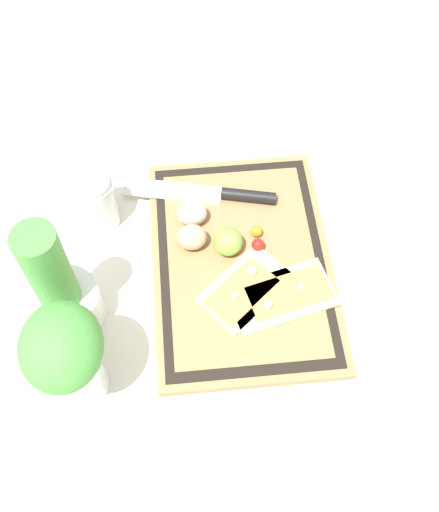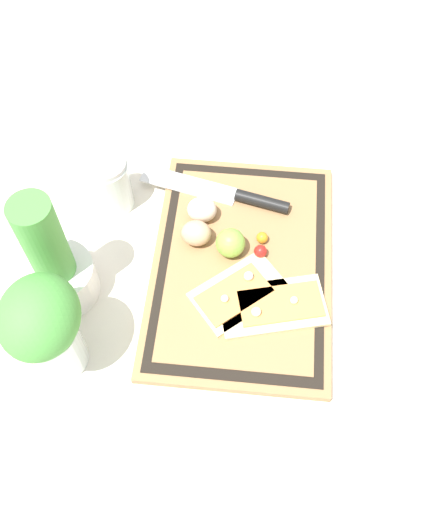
% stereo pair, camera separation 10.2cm
% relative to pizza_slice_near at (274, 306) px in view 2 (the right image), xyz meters
% --- Properties ---
extents(ground_plane, '(6.00, 6.00, 0.00)m').
position_rel_pizza_slice_near_xyz_m(ground_plane, '(0.08, 0.06, -0.02)').
color(ground_plane, silver).
extents(cutting_board, '(0.45, 0.31, 0.02)m').
position_rel_pizza_slice_near_xyz_m(cutting_board, '(0.08, 0.06, -0.01)').
color(cutting_board, '#997047').
rests_on(cutting_board, ground_plane).
extents(pizza_slice_near, '(0.13, 0.19, 0.02)m').
position_rel_pizza_slice_near_xyz_m(pizza_slice_near, '(0.00, 0.00, 0.00)').
color(pizza_slice_near, beige).
rests_on(pizza_slice_near, cutting_board).
extents(pizza_slice_far, '(0.17, 0.18, 0.02)m').
position_rel_pizza_slice_near_xyz_m(pizza_slice_far, '(0.02, 0.06, 0.00)').
color(pizza_slice_far, beige).
rests_on(pizza_slice_far, cutting_board).
extents(knife, '(0.09, 0.28, 0.02)m').
position_rel_pizza_slice_near_xyz_m(knife, '(0.22, 0.08, 0.00)').
color(knife, silver).
rests_on(knife, cutting_board).
extents(egg_brown, '(0.05, 0.05, 0.05)m').
position_rel_pizza_slice_near_xyz_m(egg_brown, '(0.12, 0.14, 0.02)').
color(egg_brown, tan).
rests_on(egg_brown, cutting_board).
extents(egg_pink, '(0.05, 0.05, 0.05)m').
position_rel_pizza_slice_near_xyz_m(egg_pink, '(0.17, 0.14, 0.02)').
color(egg_pink, beige).
rests_on(egg_pink, cutting_board).
extents(lime, '(0.05, 0.05, 0.05)m').
position_rel_pizza_slice_near_xyz_m(lime, '(0.10, 0.08, 0.02)').
color(lime, '#7FB742').
rests_on(lime, cutting_board).
extents(cherry_tomato_red, '(0.02, 0.02, 0.02)m').
position_rel_pizza_slice_near_xyz_m(cherry_tomato_red, '(0.10, 0.03, 0.01)').
color(cherry_tomato_red, red).
rests_on(cherry_tomato_red, cutting_board).
extents(cherry_tomato_yellow, '(0.02, 0.02, 0.02)m').
position_rel_pizza_slice_near_xyz_m(cherry_tomato_yellow, '(0.13, 0.03, 0.01)').
color(cherry_tomato_yellow, orange).
rests_on(cherry_tomato_yellow, cutting_board).
extents(herb_pot, '(0.12, 0.12, 0.24)m').
position_rel_pizza_slice_near_xyz_m(herb_pot, '(0.01, 0.36, 0.06)').
color(herb_pot, white).
rests_on(herb_pot, ground_plane).
extents(sauce_jar, '(0.08, 0.08, 0.11)m').
position_rel_pizza_slice_near_xyz_m(sauce_jar, '(0.20, 0.31, 0.03)').
color(sauce_jar, silver).
rests_on(sauce_jar, ground_plane).
extents(herb_glass, '(0.13, 0.11, 0.21)m').
position_rel_pizza_slice_near_xyz_m(herb_glass, '(-0.12, 0.33, 0.10)').
color(herb_glass, silver).
rests_on(herb_glass, ground_plane).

